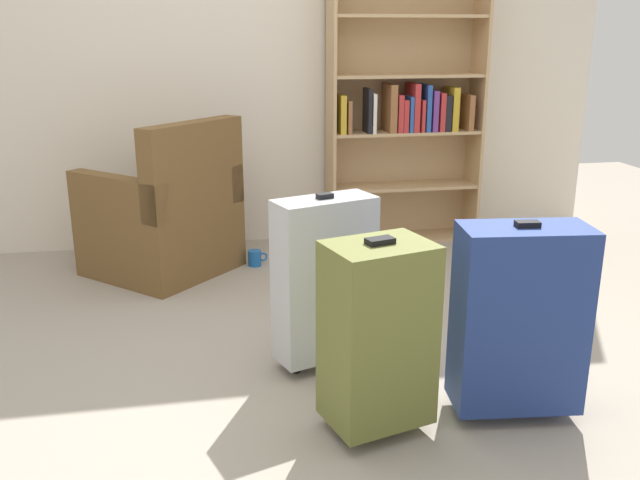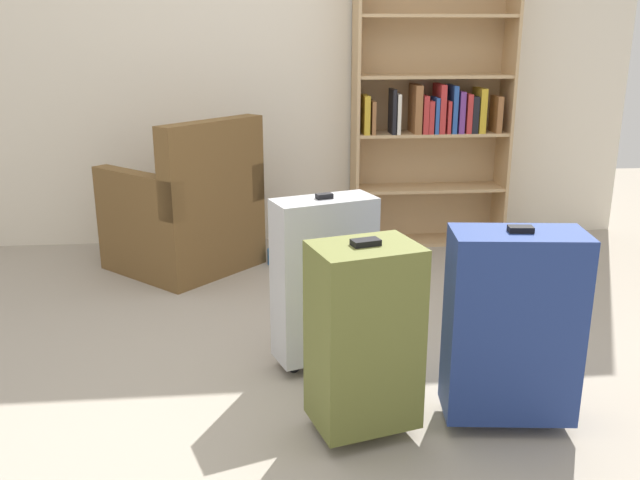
# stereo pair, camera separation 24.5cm
# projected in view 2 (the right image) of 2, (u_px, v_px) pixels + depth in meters

# --- Properties ---
(ground_plane) EXTENTS (8.38, 8.38, 0.00)m
(ground_plane) POSITION_uv_depth(u_px,v_px,m) (291.00, 384.00, 2.79)
(ground_plane) COLOR #9E9384
(back_wall) EXTENTS (4.79, 0.10, 2.60)m
(back_wall) POSITION_uv_depth(u_px,v_px,m) (271.00, 42.00, 4.39)
(back_wall) COLOR beige
(back_wall) RESTS_ON ground
(bookshelf) EXTENTS (1.01, 0.28, 1.81)m
(bookshelf) POSITION_uv_depth(u_px,v_px,m) (431.00, 107.00, 4.44)
(bookshelf) COLOR tan
(bookshelf) RESTS_ON ground
(armchair) EXTENTS (0.99, 0.99, 0.90)m
(armchair) POSITION_uv_depth(u_px,v_px,m) (186.00, 216.00, 4.08)
(armchair) COLOR brown
(armchair) RESTS_ON ground
(mug) EXTENTS (0.12, 0.08, 0.10)m
(mug) POSITION_uv_depth(u_px,v_px,m) (274.00, 256.00, 4.20)
(mug) COLOR #1959A5
(mug) RESTS_ON ground
(suitcase_olive) EXTENTS (0.41, 0.34, 0.72)m
(suitcase_olive) POSITION_uv_depth(u_px,v_px,m) (364.00, 336.00, 2.35)
(suitcase_olive) COLOR brown
(suitcase_olive) RESTS_ON ground
(suitcase_navy_blue) EXTENTS (0.48, 0.28, 0.75)m
(suitcase_navy_blue) POSITION_uv_depth(u_px,v_px,m) (512.00, 325.00, 2.40)
(suitcase_navy_blue) COLOR navy
(suitcase_navy_blue) RESTS_ON ground
(suitcase_silver) EXTENTS (0.45, 0.30, 0.75)m
(suitcase_silver) POSITION_uv_depth(u_px,v_px,m) (324.00, 279.00, 2.84)
(suitcase_silver) COLOR #B7BABF
(suitcase_silver) RESTS_ON ground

